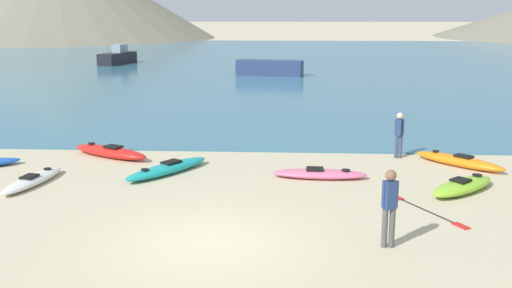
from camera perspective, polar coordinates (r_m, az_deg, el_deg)
ground_plane at (r=12.94m, az=-4.61°, el=-9.39°), size 400.00×400.00×0.00m
bay_water at (r=55.32m, az=1.40°, el=7.84°), size 160.00×70.00×0.06m
far_hill_midleft at (r=113.31m, az=-20.27°, el=12.11°), size 60.39×60.39×9.77m
kayak_on_sand_0 at (r=19.92m, az=18.77°, el=-1.54°), size 2.61×2.56×0.38m
kayak_on_sand_1 at (r=18.23m, az=-8.44°, el=-2.32°), size 2.40×3.03×0.36m
kayak_on_sand_2 at (r=18.08m, az=-20.50°, el=-3.24°), size 1.12×2.83×0.30m
kayak_on_sand_3 at (r=17.64m, az=6.06°, el=-2.84°), size 2.79×0.84×0.31m
kayak_on_sand_4 at (r=20.58m, az=-13.71°, el=-0.72°), size 3.11×2.13×0.40m
kayak_on_sand_5 at (r=17.17m, az=19.08°, el=-3.80°), size 2.41×2.35×0.39m
person_near_foreground at (r=12.67m, az=12.60°, el=-5.53°), size 0.34×0.26×1.67m
person_near_waterline at (r=20.29m, az=13.48°, el=1.11°), size 0.31×0.27×1.53m
moored_boat_1 at (r=43.72m, az=1.30°, el=7.27°), size 4.94×2.22×1.11m
moored_boat_3 at (r=54.06m, az=-13.04°, el=8.06°), size 2.53×4.46×1.67m
loose_paddle at (r=15.39m, az=15.92°, el=-6.12°), size 1.48×2.53×0.03m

